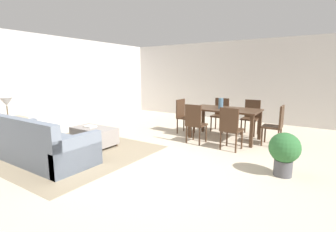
% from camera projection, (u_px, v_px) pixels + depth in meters
% --- Properties ---
extents(ground_plane, '(10.80, 10.80, 0.00)m').
position_uv_depth(ground_plane, '(159.00, 165.00, 4.39)').
color(ground_plane, beige).
extents(wall_back, '(9.00, 0.12, 2.70)m').
position_uv_depth(wall_back, '(244.00, 81.00, 8.29)').
color(wall_back, beige).
rests_on(wall_back, ground_plane).
extents(wall_left, '(0.12, 11.00, 2.70)m').
position_uv_depth(wall_left, '(40.00, 83.00, 6.99)').
color(wall_left, beige).
rests_on(wall_left, ground_plane).
extents(area_rug, '(3.00, 2.80, 0.01)m').
position_uv_depth(area_rug, '(71.00, 152.00, 5.10)').
color(area_rug, gray).
rests_on(area_rug, ground_plane).
extents(couch, '(2.22, 0.94, 0.86)m').
position_uv_depth(couch, '(39.00, 146.00, 4.56)').
color(couch, slate).
rests_on(couch, ground_plane).
extents(ottoman_table, '(1.02, 0.55, 0.41)m').
position_uv_depth(ottoman_table, '(94.00, 135.00, 5.51)').
color(ottoman_table, gray).
rests_on(ottoman_table, ground_plane).
extents(side_table, '(0.40, 0.40, 0.57)m').
position_uv_depth(side_table, '(9.00, 127.00, 5.40)').
color(side_table, olive).
rests_on(side_table, ground_plane).
extents(table_lamp, '(0.26, 0.26, 0.53)m').
position_uv_depth(table_lamp, '(6.00, 103.00, 5.30)').
color(table_lamp, brown).
rests_on(table_lamp, side_table).
extents(dining_table, '(1.63, 0.90, 0.76)m').
position_uv_depth(dining_table, '(225.00, 112.00, 6.02)').
color(dining_table, '#422B1C').
rests_on(dining_table, ground_plane).
extents(dining_chair_near_left, '(0.41, 0.41, 0.92)m').
position_uv_depth(dining_chair_near_left, '(195.00, 122.00, 5.63)').
color(dining_chair_near_left, '#422B1C').
rests_on(dining_chair_near_left, ground_plane).
extents(dining_chair_near_right, '(0.42, 0.42, 0.92)m').
position_uv_depth(dining_chair_near_right, '(230.00, 126.00, 5.12)').
color(dining_chair_near_right, '#422B1C').
rests_on(dining_chair_near_right, ground_plane).
extents(dining_chair_far_left, '(0.40, 0.40, 0.92)m').
position_uv_depth(dining_chair_far_left, '(221.00, 113.00, 6.90)').
color(dining_chair_far_left, '#422B1C').
rests_on(dining_chair_far_left, ground_plane).
extents(dining_chair_far_right, '(0.41, 0.41, 0.92)m').
position_uv_depth(dining_chair_far_right, '(251.00, 115.00, 6.48)').
color(dining_chair_far_right, '#422B1C').
rests_on(dining_chair_far_right, ground_plane).
extents(dining_chair_head_east, '(0.40, 0.40, 0.92)m').
position_uv_depth(dining_chair_head_east, '(276.00, 123.00, 5.44)').
color(dining_chair_head_east, '#422B1C').
rests_on(dining_chair_head_east, ground_plane).
extents(dining_chair_head_west, '(0.41, 0.41, 0.92)m').
position_uv_depth(dining_chair_head_west, '(183.00, 114.00, 6.64)').
color(dining_chair_head_west, '#422B1C').
rests_on(dining_chair_head_west, ground_plane).
extents(vase_centerpiece, '(0.11, 0.11, 0.25)m').
position_uv_depth(vase_centerpiece, '(221.00, 103.00, 5.99)').
color(vase_centerpiece, slate).
rests_on(vase_centerpiece, dining_table).
extents(book_on_ottoman, '(0.26, 0.20, 0.03)m').
position_uv_depth(book_on_ottoman, '(90.00, 126.00, 5.53)').
color(book_on_ottoman, silver).
rests_on(book_on_ottoman, ottoman_table).
extents(potted_plant, '(0.48, 0.48, 0.70)m').
position_uv_depth(potted_plant, '(284.00, 151.00, 3.86)').
color(potted_plant, '#4C4C51').
rests_on(potted_plant, ground_plane).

